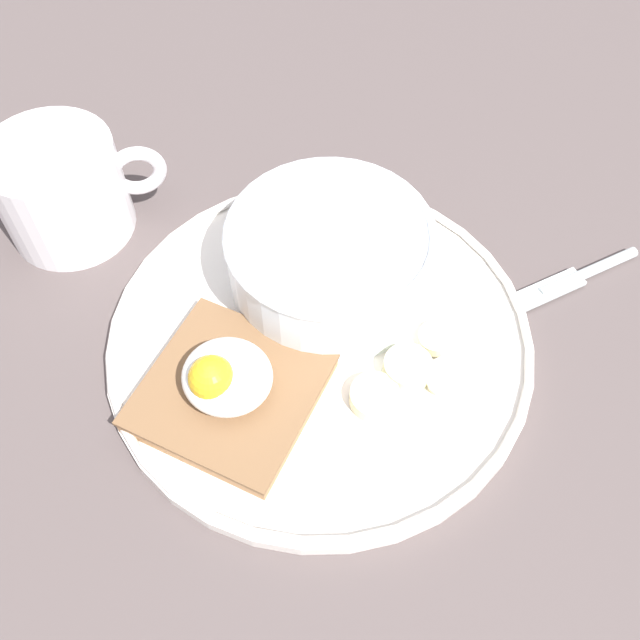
{
  "coord_description": "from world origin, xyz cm",
  "views": [
    {
      "loc": [
        11.84,
        -23.33,
        43.18
      ],
      "look_at": [
        0.0,
        0.0,
        5.0
      ],
      "focal_mm": 40.0,
      "sensor_mm": 36.0,
      "label": 1
    }
  ],
  "objects_px": {
    "poached_egg": "(224,377)",
    "knife": "(570,280)",
    "banana_slice_left": "(374,397)",
    "coffee_mug": "(63,188)",
    "toast_slice": "(231,392)",
    "banana_slice_front": "(447,378)",
    "oatmeal_bowl": "(330,257)",
    "banana_slice_right": "(438,338)",
    "banana_slice_back": "(406,371)"
  },
  "relations": [
    {
      "from": "poached_egg",
      "to": "knife",
      "type": "distance_m",
      "value": 0.26
    },
    {
      "from": "banana_slice_left",
      "to": "coffee_mug",
      "type": "distance_m",
      "value": 0.27
    },
    {
      "from": "poached_egg",
      "to": "coffee_mug",
      "type": "xyz_separation_m",
      "value": [
        -0.19,
        0.08,
        0.0
      ]
    },
    {
      "from": "toast_slice",
      "to": "banana_slice_front",
      "type": "distance_m",
      "value": 0.14
    },
    {
      "from": "knife",
      "to": "poached_egg",
      "type": "bearing_deg",
      "value": -130.28
    },
    {
      "from": "banana_slice_left",
      "to": "knife",
      "type": "distance_m",
      "value": 0.18
    },
    {
      "from": "toast_slice",
      "to": "poached_egg",
      "type": "height_order",
      "value": "poached_egg"
    },
    {
      "from": "banana_slice_left",
      "to": "knife",
      "type": "bearing_deg",
      "value": 61.65
    },
    {
      "from": "oatmeal_bowl",
      "to": "toast_slice",
      "type": "distance_m",
      "value": 0.11
    },
    {
      "from": "banana_slice_right",
      "to": "oatmeal_bowl",
      "type": "bearing_deg",
      "value": 171.68
    },
    {
      "from": "banana_slice_front",
      "to": "coffee_mug",
      "type": "xyz_separation_m",
      "value": [
        -0.3,
        0.01,
        0.02
      ]
    },
    {
      "from": "poached_egg",
      "to": "toast_slice",
      "type": "bearing_deg",
      "value": 65.0
    },
    {
      "from": "toast_slice",
      "to": "poached_egg",
      "type": "relative_size",
      "value": 1.89
    },
    {
      "from": "poached_egg",
      "to": "banana_slice_left",
      "type": "distance_m",
      "value": 0.09
    },
    {
      "from": "banana_slice_right",
      "to": "knife",
      "type": "xyz_separation_m",
      "value": [
        0.07,
        0.1,
        -0.01
      ]
    },
    {
      "from": "banana_slice_left",
      "to": "coffee_mug",
      "type": "relative_size",
      "value": 0.39
    },
    {
      "from": "oatmeal_bowl",
      "to": "banana_slice_left",
      "type": "bearing_deg",
      "value": -46.93
    },
    {
      "from": "oatmeal_bowl",
      "to": "coffee_mug",
      "type": "height_order",
      "value": "coffee_mug"
    },
    {
      "from": "banana_slice_front",
      "to": "banana_slice_left",
      "type": "distance_m",
      "value": 0.05
    },
    {
      "from": "knife",
      "to": "banana_slice_front",
      "type": "bearing_deg",
      "value": -111.74
    },
    {
      "from": "toast_slice",
      "to": "knife",
      "type": "relative_size",
      "value": 1.02
    },
    {
      "from": "knife",
      "to": "toast_slice",
      "type": "bearing_deg",
      "value": -130.4
    },
    {
      "from": "toast_slice",
      "to": "banana_slice_left",
      "type": "distance_m",
      "value": 0.09
    },
    {
      "from": "banana_slice_back",
      "to": "knife",
      "type": "distance_m",
      "value": 0.15
    },
    {
      "from": "banana_slice_right",
      "to": "coffee_mug",
      "type": "bearing_deg",
      "value": -176.31
    },
    {
      "from": "toast_slice",
      "to": "banana_slice_right",
      "type": "xyz_separation_m",
      "value": [
        0.1,
        0.1,
        -0.0
      ]
    },
    {
      "from": "toast_slice",
      "to": "banana_slice_right",
      "type": "relative_size",
      "value": 3.23
    },
    {
      "from": "banana_slice_back",
      "to": "coffee_mug",
      "type": "height_order",
      "value": "coffee_mug"
    },
    {
      "from": "oatmeal_bowl",
      "to": "knife",
      "type": "xyz_separation_m",
      "value": [
        0.15,
        0.08,
        -0.03
      ]
    },
    {
      "from": "banana_slice_right",
      "to": "knife",
      "type": "bearing_deg",
      "value": 56.1
    },
    {
      "from": "poached_egg",
      "to": "banana_slice_left",
      "type": "height_order",
      "value": "poached_egg"
    },
    {
      "from": "toast_slice",
      "to": "coffee_mug",
      "type": "xyz_separation_m",
      "value": [
        -0.19,
        0.08,
        0.02
      ]
    },
    {
      "from": "banana_slice_front",
      "to": "banana_slice_right",
      "type": "relative_size",
      "value": 1.12
    },
    {
      "from": "banana_slice_left",
      "to": "poached_egg",
      "type": "bearing_deg",
      "value": -153.9
    },
    {
      "from": "banana_slice_front",
      "to": "coffee_mug",
      "type": "height_order",
      "value": "coffee_mug"
    },
    {
      "from": "poached_egg",
      "to": "coffee_mug",
      "type": "height_order",
      "value": "coffee_mug"
    },
    {
      "from": "banana_slice_front",
      "to": "oatmeal_bowl",
      "type": "bearing_deg",
      "value": 159.24
    },
    {
      "from": "toast_slice",
      "to": "banana_slice_back",
      "type": "bearing_deg",
      "value": 34.95
    },
    {
      "from": "banana_slice_front",
      "to": "banana_slice_left",
      "type": "bearing_deg",
      "value": -136.64
    },
    {
      "from": "banana_slice_back",
      "to": "banana_slice_right",
      "type": "bearing_deg",
      "value": 75.18
    },
    {
      "from": "coffee_mug",
      "to": "knife",
      "type": "xyz_separation_m",
      "value": [
        0.35,
        0.12,
        -0.04
      ]
    },
    {
      "from": "toast_slice",
      "to": "banana_slice_left",
      "type": "bearing_deg",
      "value": 25.26
    },
    {
      "from": "oatmeal_bowl",
      "to": "banana_slice_front",
      "type": "bearing_deg",
      "value": -20.76
    },
    {
      "from": "banana_slice_right",
      "to": "toast_slice",
      "type": "bearing_deg",
      "value": -135.79
    },
    {
      "from": "banana_slice_back",
      "to": "banana_slice_right",
      "type": "relative_size",
      "value": 1.2
    },
    {
      "from": "oatmeal_bowl",
      "to": "banana_slice_back",
      "type": "height_order",
      "value": "oatmeal_bowl"
    },
    {
      "from": "banana_slice_front",
      "to": "banana_slice_right",
      "type": "distance_m",
      "value": 0.03
    },
    {
      "from": "banana_slice_left",
      "to": "knife",
      "type": "xyz_separation_m",
      "value": [
        0.08,
        0.16,
        -0.01
      ]
    },
    {
      "from": "toast_slice",
      "to": "knife",
      "type": "height_order",
      "value": "toast_slice"
    },
    {
      "from": "oatmeal_bowl",
      "to": "knife",
      "type": "height_order",
      "value": "oatmeal_bowl"
    }
  ]
}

